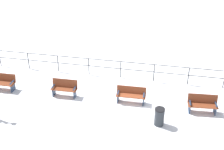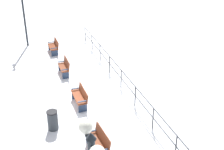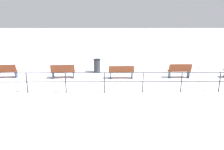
{
  "view_description": "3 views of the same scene",
  "coord_description": "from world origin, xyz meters",
  "px_view_note": "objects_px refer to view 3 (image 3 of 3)",
  "views": [
    {
      "loc": [
        13.19,
        1.68,
        9.15
      ],
      "look_at": [
        -1.29,
        -1.26,
        0.87
      ],
      "focal_mm": 48.58,
      "sensor_mm": 36.0,
      "label": 1
    },
    {
      "loc": [
        2.55,
        12.78,
        8.11
      ],
      "look_at": [
        -1.83,
        -0.15,
        1.3
      ],
      "focal_mm": 48.82,
      "sensor_mm": 36.0,
      "label": 2
    },
    {
      "loc": [
        -14.05,
        0.72,
        4.19
      ],
      "look_at": [
        -2.19,
        0.6,
        0.82
      ],
      "focal_mm": 37.28,
      "sensor_mm": 36.0,
      "label": 3
    }
  ],
  "objects_px": {
    "bench_second": "(179,71)",
    "bench_fourth": "(63,71)",
    "bench_third": "(121,71)",
    "bench_fifth": "(5,71)",
    "trash_bin": "(97,66)"
  },
  "relations": [
    {
      "from": "bench_third",
      "to": "trash_bin",
      "type": "relative_size",
      "value": 1.72
    },
    {
      "from": "bench_second",
      "to": "bench_fourth",
      "type": "height_order",
      "value": "bench_second"
    },
    {
      "from": "bench_fifth",
      "to": "trash_bin",
      "type": "xyz_separation_m",
      "value": [
        1.42,
        -5.7,
        -0.01
      ]
    },
    {
      "from": "bench_third",
      "to": "bench_fifth",
      "type": "xyz_separation_m",
      "value": [
        0.19,
        7.29,
        0.0
      ]
    },
    {
      "from": "bench_fifth",
      "to": "bench_second",
      "type": "bearing_deg",
      "value": -95.9
    },
    {
      "from": "bench_second",
      "to": "bench_third",
      "type": "xyz_separation_m",
      "value": [
        -0.09,
        3.65,
        -0.03
      ]
    },
    {
      "from": "bench_third",
      "to": "bench_second",
      "type": "bearing_deg",
      "value": -89.85
    },
    {
      "from": "bench_second",
      "to": "bench_fourth",
      "type": "bearing_deg",
      "value": 88.87
    },
    {
      "from": "bench_third",
      "to": "bench_fifth",
      "type": "height_order",
      "value": "bench_fifth"
    },
    {
      "from": "bench_second",
      "to": "bench_fifth",
      "type": "distance_m",
      "value": 10.94
    },
    {
      "from": "bench_fourth",
      "to": "bench_fifth",
      "type": "relative_size",
      "value": 1.0
    },
    {
      "from": "bench_third",
      "to": "trash_bin",
      "type": "height_order",
      "value": "trash_bin"
    },
    {
      "from": "trash_bin",
      "to": "bench_fourth",
      "type": "bearing_deg",
      "value": 125.74
    },
    {
      "from": "bench_third",
      "to": "bench_fifth",
      "type": "bearing_deg",
      "value": 87.21
    },
    {
      "from": "bench_second",
      "to": "trash_bin",
      "type": "distance_m",
      "value": 5.45
    }
  ]
}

